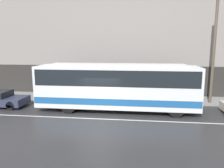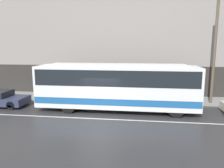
% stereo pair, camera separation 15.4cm
% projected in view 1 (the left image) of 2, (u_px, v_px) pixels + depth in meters
% --- Properties ---
extents(ground_plane, '(60.00, 60.00, 0.00)m').
position_uv_depth(ground_plane, '(98.00, 119.00, 13.90)').
color(ground_plane, '#2D2D30').
extents(sidewalk, '(60.00, 2.89, 0.13)m').
position_uv_depth(sidewalk, '(110.00, 98.00, 19.21)').
color(sidewalk, gray).
rests_on(sidewalk, ground_plane).
extents(building_facade, '(60.00, 0.35, 12.61)m').
position_uv_depth(building_facade, '(112.00, 29.00, 19.74)').
color(building_facade, gray).
rests_on(building_facade, ground_plane).
extents(lane_stripe, '(54.00, 0.14, 0.01)m').
position_uv_depth(lane_stripe, '(98.00, 119.00, 13.90)').
color(lane_stripe, beige).
rests_on(lane_stripe, ground_plane).
extents(transit_bus, '(11.26, 2.52, 3.33)m').
position_uv_depth(transit_bus, '(116.00, 85.00, 15.47)').
color(transit_bus, white).
rests_on(transit_bus, ground_plane).
extents(utility_pole_near, '(0.22, 0.22, 8.13)m').
position_uv_depth(utility_pole_near, '(214.00, 51.00, 16.74)').
color(utility_pole_near, brown).
rests_on(utility_pole_near, sidewalk).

